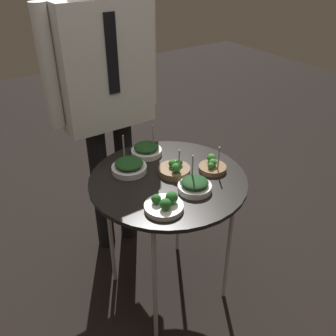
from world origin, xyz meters
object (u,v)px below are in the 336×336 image
at_px(bowl_broccoli_front_center, 165,205).
at_px(bowl_spinach_near_rim, 195,185).
at_px(serving_cart, 168,187).
at_px(bowl_broccoli_far_rim, 175,169).
at_px(bowl_spinach_front_left, 129,166).
at_px(bowl_spinach_mid_left, 146,150).
at_px(waiter_figure, 104,80).
at_px(bowl_broccoli_center, 212,166).

relative_size(bowl_broccoli_front_center, bowl_spinach_near_rim, 1.05).
xyz_separation_m(serving_cart, bowl_broccoli_front_center, (-0.13, -0.18, 0.07)).
distance_m(bowl_broccoli_front_center, bowl_spinach_near_rim, 0.18).
xyz_separation_m(bowl_broccoli_far_rim, bowl_spinach_front_left, (-0.16, 0.13, 0.01)).
bearing_deg(bowl_broccoli_front_center, bowl_spinach_mid_left, 67.77).
bearing_deg(serving_cart, bowl_spinach_near_rim, -74.96).
height_order(bowl_spinach_near_rim, bowl_spinach_mid_left, bowl_spinach_near_rim).
distance_m(bowl_spinach_near_rim, waiter_figure, 0.69).
bearing_deg(waiter_figure, bowl_spinach_mid_left, -74.67).
distance_m(bowl_spinach_mid_left, waiter_figure, 0.39).
relative_size(bowl_spinach_near_rim, bowl_spinach_mid_left, 0.98).
bearing_deg(bowl_broccoli_center, serving_cart, 164.03).
xyz_separation_m(serving_cart, bowl_broccoli_center, (0.20, -0.06, 0.07)).
bearing_deg(bowl_spinach_front_left, bowl_broccoli_far_rim, -39.08).
distance_m(bowl_broccoli_front_center, bowl_broccoli_far_rim, 0.26).
relative_size(serving_cart, bowl_spinach_near_rim, 4.78).
bearing_deg(bowl_spinach_near_rim, bowl_spinach_front_left, 118.31).
bearing_deg(bowl_spinach_near_rim, bowl_broccoli_front_center, -168.43).
distance_m(serving_cart, bowl_spinach_front_left, 0.20).
height_order(bowl_spinach_near_rim, waiter_figure, waiter_figure).
bearing_deg(bowl_broccoli_far_rim, bowl_spinach_near_rim, -92.40).
relative_size(bowl_broccoli_center, bowl_spinach_near_rim, 0.92).
height_order(bowl_broccoli_front_center, bowl_spinach_mid_left, bowl_spinach_mid_left).
distance_m(bowl_broccoli_center, bowl_spinach_near_rim, 0.18).
bearing_deg(bowl_broccoli_far_rim, bowl_broccoli_center, -24.06).
distance_m(bowl_spinach_near_rim, bowl_spinach_mid_left, 0.37).
bearing_deg(bowl_spinach_near_rim, bowl_spinach_mid_left, 90.99).
xyz_separation_m(bowl_broccoli_center, bowl_spinach_mid_left, (-0.17, 0.29, 0.00)).
xyz_separation_m(bowl_broccoli_front_center, waiter_figure, (0.09, 0.66, 0.29)).
bearing_deg(bowl_broccoli_center, bowl_broccoli_front_center, -160.62).
bearing_deg(bowl_broccoli_center, bowl_broccoli_far_rim, 155.94).
height_order(bowl_broccoli_center, waiter_figure, waiter_figure).
bearing_deg(bowl_spinach_front_left, serving_cart, -51.06).
bearing_deg(serving_cart, waiter_figure, 94.64).
relative_size(serving_cart, bowl_spinach_front_left, 4.31).
xyz_separation_m(serving_cart, bowl_broccoli_far_rim, (0.04, 0.01, 0.07)).
relative_size(bowl_broccoli_center, waiter_figure, 0.08).
height_order(serving_cart, bowl_broccoli_far_rim, bowl_broccoli_far_rim).
height_order(serving_cart, bowl_spinach_near_rim, bowl_spinach_near_rim).
bearing_deg(serving_cart, bowl_spinach_mid_left, 82.27).
bearing_deg(serving_cart, bowl_broccoli_far_rim, 15.85).
xyz_separation_m(bowl_broccoli_far_rim, bowl_spinach_near_rim, (-0.01, -0.15, 0.00)).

